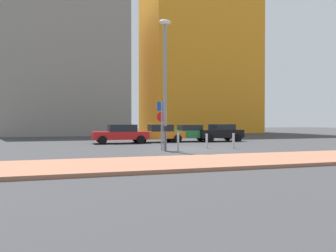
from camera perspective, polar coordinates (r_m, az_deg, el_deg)
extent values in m
plane|color=#38383A|center=(20.52, 4.40, -3.99)|extent=(120.00, 120.00, 0.00)
cube|color=#9E664C|center=(14.56, 14.08, -5.71)|extent=(40.00, 4.14, 0.14)
cube|color=red|center=(25.97, -8.26, -1.61)|extent=(4.25, 1.79, 0.60)
cube|color=black|center=(25.98, -7.93, -0.35)|extent=(2.10, 1.65, 0.54)
cylinder|color=black|center=(24.91, -11.23, -2.41)|extent=(0.64, 0.22, 0.64)
cylinder|color=black|center=(26.69, -11.63, -2.20)|extent=(0.64, 0.22, 0.64)
cylinder|color=black|center=(25.37, -4.71, -2.34)|extent=(0.64, 0.22, 0.64)
cylinder|color=black|center=(27.12, -5.53, -2.14)|extent=(0.64, 0.22, 0.64)
cube|color=orange|center=(27.12, -1.80, -1.53)|extent=(4.31, 1.74, 0.58)
cube|color=black|center=(27.17, -1.31, -0.33)|extent=(1.85, 1.58, 0.55)
cylinder|color=black|center=(25.97, -4.43, -2.27)|extent=(0.64, 0.23, 0.64)
cylinder|color=black|center=(27.63, -5.18, -2.08)|extent=(0.64, 0.23, 0.64)
cylinder|color=black|center=(26.74, 1.70, -2.18)|extent=(0.64, 0.23, 0.64)
cylinder|color=black|center=(28.35, 0.62, -2.01)|extent=(0.64, 0.23, 0.64)
cube|color=#237238|center=(28.07, 3.35, -1.39)|extent=(4.36, 2.12, 0.63)
cube|color=black|center=(28.12, 3.78, -0.27)|extent=(1.90, 1.81, 0.46)
cylinder|color=black|center=(26.81, 0.96, -2.17)|extent=(0.65, 0.26, 0.64)
cylinder|color=black|center=(28.59, 0.04, -1.98)|extent=(0.65, 0.26, 0.64)
cylinder|color=black|center=(27.66, 6.78, -2.08)|extent=(0.65, 0.26, 0.64)
cylinder|color=black|center=(29.40, 5.54, -1.91)|extent=(0.65, 0.26, 0.64)
cube|color=black|center=(28.65, 8.82, -1.31)|extent=(4.05, 2.00, 0.67)
cube|color=black|center=(28.77, 9.28, -0.17)|extent=(1.91, 1.72, 0.47)
cylinder|color=black|center=(27.26, 7.28, -2.13)|extent=(0.65, 0.26, 0.64)
cylinder|color=black|center=(28.80, 5.64, -1.97)|extent=(0.65, 0.26, 0.64)
cylinder|color=black|center=(28.62, 12.02, -2.00)|extent=(0.65, 0.26, 0.64)
cylinder|color=black|center=(30.09, 10.22, -1.86)|extent=(0.65, 0.26, 0.64)
cylinder|color=gray|center=(19.66, -1.09, 0.06)|extent=(0.10, 0.10, 2.91)
cube|color=#1447B7|center=(19.68, -1.09, 3.42)|extent=(0.55, 0.16, 0.55)
cylinder|color=red|center=(19.66, -1.09, 1.59)|extent=(0.59, 0.16, 0.60)
cylinder|color=#4C4C51|center=(18.76, -0.42, -2.65)|extent=(0.08, 0.08, 1.17)
cube|color=black|center=(18.73, -0.42, -0.43)|extent=(0.18, 0.14, 0.28)
cylinder|color=gray|center=(19.30, -0.53, 6.59)|extent=(0.20, 0.20, 7.32)
ellipsoid|color=silver|center=(20.05, -0.53, 17.49)|extent=(0.70, 0.36, 0.30)
cylinder|color=#B7B7BC|center=(21.19, 6.69, -2.58)|extent=(0.15, 0.15, 0.93)
cylinder|color=#B7B7BC|center=(21.25, 11.24, -2.53)|extent=(0.15, 0.15, 0.96)
cylinder|color=#B7B7BC|center=(18.84, 1.75, -2.74)|extent=(0.13, 0.13, 1.10)
cube|color=orange|center=(52.80, 5.10, 13.58)|extent=(15.92, 12.41, 26.75)
cube|color=gray|center=(46.01, -17.00, 8.75)|extent=(14.55, 13.49, 16.18)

